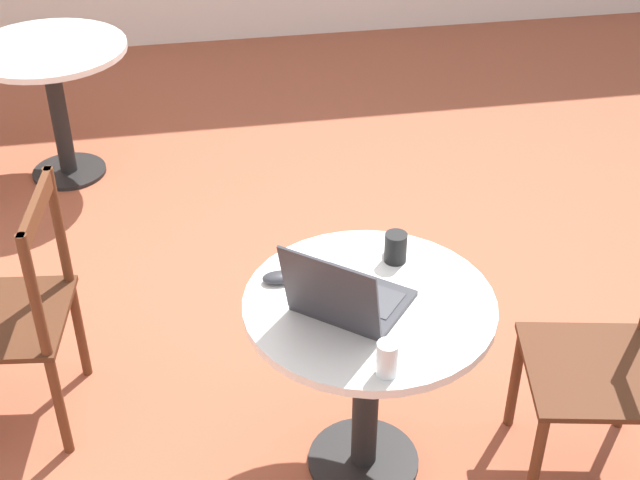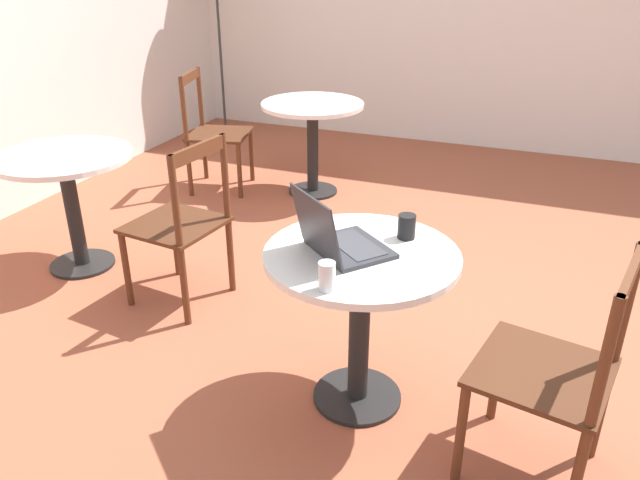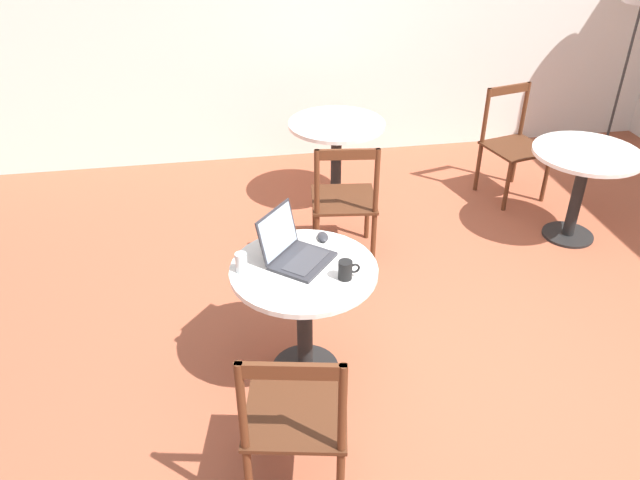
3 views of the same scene
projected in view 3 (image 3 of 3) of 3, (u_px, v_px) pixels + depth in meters
ground_plane at (439, 384)px, 3.47m from camera, size 16.00×16.00×0.00m
wall_back at (333, 8)px, 5.45m from camera, size 9.40×0.06×2.70m
cafe_table_near at (304, 293)px, 3.28m from camera, size 0.77×0.77×0.71m
cafe_table_mid at (583, 171)px, 4.51m from camera, size 0.77×0.77×0.71m
cafe_table_far at (336, 141)px, 4.98m from camera, size 0.77×0.77×0.71m
chair_near_front at (296, 418)px, 2.68m from camera, size 0.52×0.52×0.91m
chair_mid_back at (512, 144)px, 5.17m from camera, size 0.54×0.54×0.91m
chair_far_front at (344, 201)px, 4.33m from camera, size 0.50×0.50×0.91m
laptop at (295, 251)px, 3.23m from camera, size 0.43×0.43×0.26m
mouse at (323, 237)px, 3.42m from camera, size 0.06×0.10×0.03m
mug at (346, 270)px, 3.09m from camera, size 0.11×0.07×0.10m
drinking_glass at (241, 262)px, 3.14m from camera, size 0.06×0.06×0.10m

